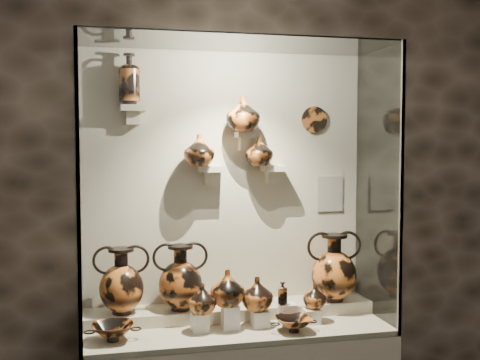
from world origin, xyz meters
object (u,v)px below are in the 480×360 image
jug_b (227,288)px  lekythos_tall (129,76)px  ovoid_vase_c (259,151)px  lekythos_small (282,292)px  jug_c (257,294)px  kylix_right (294,323)px  ovoid_vase_a (199,150)px  jug_a (202,299)px  kylix_left (113,330)px  amphora_left (121,281)px  amphora_mid (180,277)px  amphora_right (334,267)px  jug_e (315,296)px  ovoid_vase_b (243,114)px

jug_b → lekythos_tall: bearing=156.8°
ovoid_vase_c → lekythos_small: bearing=-86.9°
jug_c → lekythos_tall: size_ratio=0.58×
ovoid_vase_c → kylix_right: bearing=-86.6°
kylix_right → ovoid_vase_a: ovoid_vase_a is taller
jug_a → ovoid_vase_a: 0.84m
jug_c → kylix_left: 0.80m
kylix_right → kylix_left: bearing=159.1°
amphora_left → amphora_mid: amphora_mid is taller
amphora_mid → amphora_right: amphora_right is taller
kylix_right → jug_b: bearing=142.7°
ovoid_vase_c → jug_e: bearing=-52.9°
jug_a → kylix_left: (-0.48, -0.04, -0.13)m
kylix_right → lekythos_tall: (-0.84, 0.40, 1.35)m
jug_a → amphora_mid: bearing=137.2°
jug_b → kylix_right: 0.41m
jug_e → kylix_left: bearing=-177.4°
amphora_right → jug_e: size_ratio=2.91×
jug_b → kylix_right: jug_b is taller
jug_a → lekythos_small: size_ratio=1.13×
jug_e → jug_a: bearing=-178.6°
lekythos_small → lekythos_tall: 1.48m
jug_b → lekythos_small: size_ratio=1.37×
jug_b → ovoid_vase_a: size_ratio=1.07×
amphora_left → jug_b: (0.56, -0.19, -0.03)m
jug_b → lekythos_small: 0.31m
jug_a → ovoid_vase_c: size_ratio=0.95×
jug_b → ovoid_vase_c: ovoid_vase_c is taller
lekythos_small → lekythos_tall: size_ratio=0.45×
amphora_left → ovoid_vase_b: size_ratio=1.80×
jug_e → lekythos_small: (-0.20, -0.03, 0.04)m
jug_a → kylix_left: jug_a is taller
jug_c → kylix_left: bearing=177.7°
jug_a → ovoid_vase_a: (0.03, 0.27, 0.80)m
amphora_right → ovoid_vase_c: ovoid_vase_c is taller
amphora_left → kylix_right: amphora_left is taller
amphora_right → amphora_mid: bearing=-179.1°
kylix_right → jug_c: bearing=122.7°
jug_b → ovoid_vase_b: 1.00m
amphora_right → ovoid_vase_b: bearing=175.1°
ovoid_vase_b → ovoid_vase_c: 0.24m
ovoid_vase_a → ovoid_vase_c: bearing=23.3°
jug_e → jug_b: bearing=-179.5°
lekythos_tall → ovoid_vase_b: (0.65, -0.03, -0.21)m
jug_e → ovoid_vase_c: (-0.26, 0.25, 0.82)m
jug_a → lekythos_small: (0.45, 0.00, 0.01)m
jug_b → jug_e: size_ratio=1.42×
jug_b → lekythos_tall: size_ratio=0.62×
jug_c → ovoid_vase_c: ovoid_vase_c is taller
amphora_mid → lekythos_tall: (-0.27, 0.09, 1.14)m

